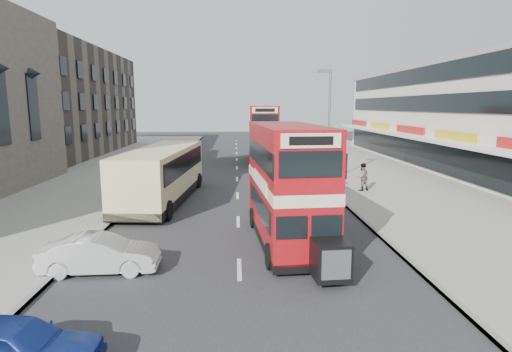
% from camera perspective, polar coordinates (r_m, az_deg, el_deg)
% --- Properties ---
extents(ground, '(160.00, 160.00, 0.00)m').
position_cam_1_polar(ground, '(12.95, -2.21, -15.99)').
color(ground, '#28282B').
rests_on(ground, ground).
extents(road_surface, '(12.00, 90.00, 0.01)m').
position_cam_1_polar(road_surface, '(32.17, -2.60, -0.43)').
color(road_surface, '#28282B').
rests_on(road_surface, ground).
extents(pavement_right, '(12.00, 90.00, 0.15)m').
position_cam_1_polar(pavement_right, '(34.36, 17.84, -0.13)').
color(pavement_right, gray).
rests_on(pavement_right, ground).
extents(pavement_left, '(12.00, 90.00, 0.15)m').
position_cam_1_polar(pavement_left, '(34.30, -23.08, -0.45)').
color(pavement_left, gray).
rests_on(pavement_left, ground).
extents(kerb_left, '(0.20, 90.00, 0.16)m').
position_cam_1_polar(kerb_left, '(32.72, -13.35, -0.39)').
color(kerb_left, gray).
rests_on(kerb_left, ground).
extents(kerb_right, '(0.20, 90.00, 0.16)m').
position_cam_1_polar(kerb_right, '(32.75, 8.13, -0.22)').
color(kerb_right, gray).
rests_on(kerb_right, ground).
extents(brick_terrace, '(14.00, 28.00, 12.00)m').
position_cam_1_polar(brick_terrace, '(54.30, -26.95, 8.98)').
color(brick_terrace, '#66594C').
rests_on(brick_terrace, ground).
extents(commercial_row, '(9.90, 46.20, 9.30)m').
position_cam_1_polar(commercial_row, '(39.21, 28.17, 7.15)').
color(commercial_row, beige).
rests_on(commercial_row, ground).
extents(street_lamp, '(1.00, 0.20, 8.12)m').
position_cam_1_polar(street_lamp, '(30.42, 9.84, 7.92)').
color(street_lamp, slate).
rests_on(street_lamp, ground).
extents(bus_main, '(2.90, 8.57, 4.69)m').
position_cam_1_polar(bus_main, '(16.86, 4.36, -1.12)').
color(bus_main, black).
rests_on(bus_main, ground).
extents(bus_second, '(3.10, 9.93, 5.41)m').
position_cam_1_polar(bus_second, '(41.79, 1.11, 5.81)').
color(bus_second, black).
rests_on(bus_second, ground).
extents(coach, '(3.77, 11.24, 2.92)m').
position_cam_1_polar(coach, '(25.15, -12.67, 0.50)').
color(coach, black).
rests_on(coach, ground).
extents(car_left_near, '(3.80, 1.83, 1.25)m').
position_cam_1_polar(car_left_near, '(10.64, -30.27, -19.60)').
color(car_left_near, navy).
rests_on(car_left_near, ground).
extents(car_left_front, '(3.93, 1.47, 1.28)m').
position_cam_1_polar(car_left_front, '(15.27, -20.53, -9.97)').
color(car_left_front, beige).
rests_on(car_left_front, ground).
extents(car_right_a, '(4.20, 1.86, 1.20)m').
position_cam_1_polar(car_right_a, '(28.71, 7.20, -0.51)').
color(car_right_a, maroon).
rests_on(car_right_a, ground).
extents(car_right_b, '(4.01, 1.98, 1.09)m').
position_cam_1_polar(car_right_b, '(34.43, 5.51, 1.11)').
color(car_right_b, '#C65D13').
rests_on(car_right_b, ground).
extents(car_right_c, '(3.75, 1.72, 1.25)m').
position_cam_1_polar(car_right_c, '(46.36, 3.22, 3.41)').
color(car_right_c, '#578DAE').
rests_on(car_right_c, ground).
extents(pedestrian_near, '(0.78, 0.64, 1.82)m').
position_cam_1_polar(pedestrian_near, '(27.83, 14.33, -0.10)').
color(pedestrian_near, gray).
rests_on(pedestrian_near, pavement_right).
extents(cyclist, '(0.81, 1.85, 2.30)m').
position_cam_1_polar(cyclist, '(29.65, 4.33, 0.24)').
color(cyclist, gray).
rests_on(cyclist, ground).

